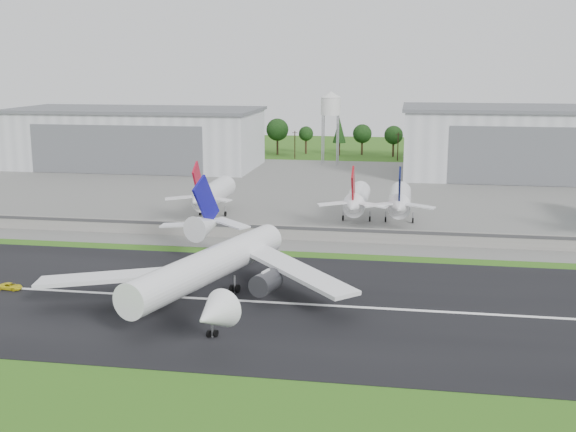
% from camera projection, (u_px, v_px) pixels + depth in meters
% --- Properties ---
extents(ground, '(600.00, 600.00, 0.00)m').
position_uv_depth(ground, '(233.00, 322.00, 115.56)').
color(ground, '#345A15').
rests_on(ground, ground).
extents(runway, '(320.00, 60.00, 0.10)m').
position_uv_depth(runway, '(247.00, 301.00, 125.19)').
color(runway, black).
rests_on(runway, ground).
extents(runway_centerline, '(220.00, 1.00, 0.02)m').
position_uv_depth(runway_centerline, '(247.00, 301.00, 125.18)').
color(runway_centerline, white).
rests_on(runway_centerline, runway).
extents(apron, '(320.00, 150.00, 0.10)m').
position_uv_depth(apron, '(323.00, 192.00, 231.27)').
color(apron, slate).
rests_on(apron, ground).
extents(blast_fence, '(240.00, 0.61, 3.50)m').
position_uv_depth(blast_fence, '(290.00, 233.00, 168.21)').
color(blast_fence, gray).
rests_on(blast_fence, ground).
extents(hangar_west, '(97.00, 44.00, 23.20)m').
position_uv_depth(hangar_west, '(136.00, 138.00, 285.25)').
color(hangar_west, silver).
rests_on(hangar_west, ground).
extents(hangar_east, '(102.00, 47.00, 25.20)m').
position_uv_depth(hangar_east, '(545.00, 142.00, 259.72)').
color(hangar_east, silver).
rests_on(hangar_east, ground).
extents(water_tower, '(8.40, 8.40, 29.40)m').
position_uv_depth(water_tower, '(331.00, 104.00, 289.67)').
color(water_tower, '#99999E').
rests_on(water_tower, ground).
extents(utility_poles, '(230.00, 3.00, 12.00)m').
position_uv_depth(utility_poles, '(346.00, 160.00, 308.43)').
color(utility_poles, black).
rests_on(utility_poles, ground).
extents(treeline, '(320.00, 16.00, 22.00)m').
position_uv_depth(treeline, '(349.00, 155.00, 322.90)').
color(treeline, black).
rests_on(treeline, ground).
extents(main_airliner, '(54.83, 58.11, 18.17)m').
position_uv_depth(main_airliner, '(209.00, 273.00, 124.85)').
color(main_airliner, white).
rests_on(main_airliner, runway).
extents(ground_vehicle, '(4.51, 2.36, 1.21)m').
position_uv_depth(ground_vehicle, '(10.00, 286.00, 131.45)').
color(ground_vehicle, yellow).
rests_on(ground_vehicle, runway).
extents(parked_jet_red_a, '(7.36, 31.29, 16.81)m').
position_uv_depth(parked_jet_red_a, '(211.00, 194.00, 192.18)').
color(parked_jet_red_a, white).
rests_on(parked_jet_red_a, ground).
extents(parked_jet_red_b, '(7.36, 31.29, 16.55)m').
position_uv_depth(parked_jet_red_b, '(356.00, 200.00, 185.86)').
color(parked_jet_red_b, white).
rests_on(parked_jet_red_b, ground).
extents(parked_jet_navy, '(7.36, 31.29, 16.65)m').
position_uv_depth(parked_jet_navy, '(400.00, 201.00, 184.05)').
color(parked_jet_navy, white).
rests_on(parked_jet_navy, ground).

